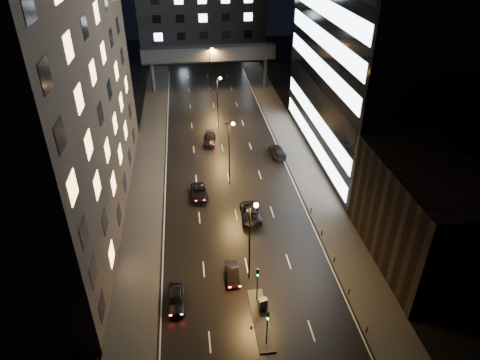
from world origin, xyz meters
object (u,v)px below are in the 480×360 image
(utility_cabinet, at_px, (263,304))
(car_away_c, at_px, (199,192))
(car_away_b, at_px, (233,274))
(car_toward_b, at_px, (277,151))
(car_away_a, at_px, (176,299))
(car_toward_a, at_px, (250,212))
(car_away_d, at_px, (210,139))

(utility_cabinet, bearing_deg, car_away_c, 88.27)
(car_away_b, xyz_separation_m, car_away_c, (-2.89, 16.93, 0.06))
(car_away_c, height_order, car_toward_b, car_toward_b)
(car_away_a, distance_m, car_toward_b, 35.25)
(car_toward_a, xyz_separation_m, car_toward_b, (7.12, 16.62, -0.01))
(car_away_d, bearing_deg, car_away_c, -92.52)
(car_away_a, bearing_deg, car_toward_a, 54.17)
(car_away_d, xyz_separation_m, car_toward_a, (3.94, -22.76, 0.04))
(car_away_c, height_order, utility_cabinet, utility_cabinet)
(car_away_b, height_order, car_toward_b, car_toward_b)
(car_away_a, bearing_deg, utility_cabinet, -12.97)
(car_away_b, distance_m, utility_cabinet, 5.55)
(car_toward_a, xyz_separation_m, utility_cabinet, (-1.18, -16.13, 0.04))
(utility_cabinet, bearing_deg, car_toward_b, 60.13)
(car_away_b, bearing_deg, car_away_c, 101.59)
(car_away_a, relative_size, car_away_d, 0.85)
(car_away_c, bearing_deg, car_toward_b, 35.76)
(car_toward_b, bearing_deg, car_away_b, 65.30)
(car_away_c, bearing_deg, utility_cabinet, -78.76)
(car_away_a, xyz_separation_m, car_away_b, (6.30, 3.01, -0.11))
(utility_cabinet, bearing_deg, car_away_a, 152.03)
(car_away_c, distance_m, utility_cabinet, 22.52)
(car_away_c, relative_size, car_toward_a, 0.89)
(car_away_a, xyz_separation_m, utility_cabinet, (8.83, -1.93, 0.08))
(car_away_b, distance_m, car_toward_b, 29.84)
(car_away_d, bearing_deg, car_away_a, -92.98)
(utility_cabinet, bearing_deg, car_away_b, 101.49)
(car_away_b, relative_size, utility_cabinet, 2.85)
(car_away_c, distance_m, car_toward_b, 17.50)
(car_toward_a, bearing_deg, utility_cabinet, 88.15)
(car_away_a, xyz_separation_m, car_toward_a, (10.01, 14.20, 0.04))
(car_away_c, relative_size, utility_cabinet, 3.72)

